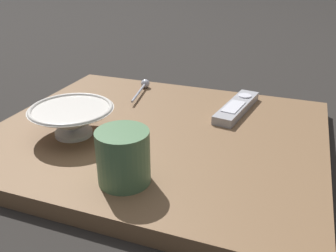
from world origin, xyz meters
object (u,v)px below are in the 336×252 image
(tv_remote_near, at_px, (237,107))
(coffee_mug, at_px, (124,156))
(cereal_bowl, at_px, (72,119))
(teaspoon, at_px, (144,86))

(tv_remote_near, bearing_deg, coffee_mug, -108.57)
(cereal_bowl, bearing_deg, teaspoon, 84.94)
(coffee_mug, height_order, tv_remote_near, coffee_mug)
(cereal_bowl, xyz_separation_m, teaspoon, (0.03, 0.29, -0.02))
(teaspoon, bearing_deg, tv_remote_near, -12.48)
(cereal_bowl, distance_m, coffee_mug, 0.20)
(coffee_mug, bearing_deg, teaspoon, 109.65)
(coffee_mug, distance_m, tv_remote_near, 0.37)
(coffee_mug, relative_size, teaspoon, 0.80)
(coffee_mug, xyz_separation_m, tv_remote_near, (0.12, 0.35, -0.03))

